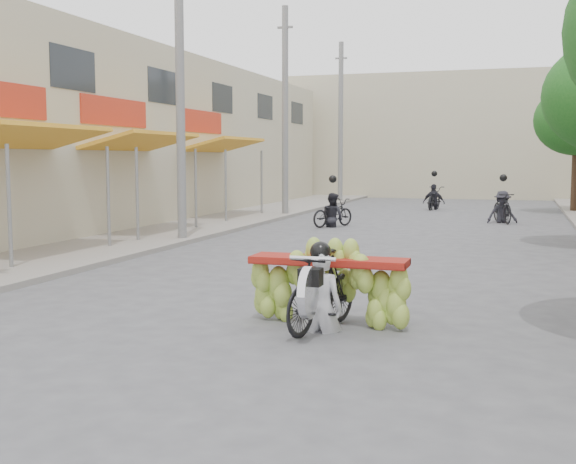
# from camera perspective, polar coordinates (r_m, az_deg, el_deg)

# --- Properties ---
(ground) EXTENTS (120.00, 120.00, 0.00)m
(ground) POSITION_cam_1_polar(r_m,az_deg,el_deg) (6.89, -12.08, -13.59)
(ground) COLOR #545459
(ground) RESTS_ON ground
(sidewalk_left) EXTENTS (4.00, 60.00, 0.12)m
(sidewalk_left) POSITION_cam_1_polar(r_m,az_deg,el_deg) (23.14, -8.63, 0.33)
(sidewalk_left) COLOR gray
(sidewalk_left) RESTS_ON ground
(shophouse_row_left) EXTENTS (9.77, 40.00, 6.00)m
(shophouse_row_left) POSITION_cam_1_polar(r_m,az_deg,el_deg) (24.84, -20.24, 7.20)
(shophouse_row_left) COLOR #B9B092
(shophouse_row_left) RESTS_ON ground
(far_building) EXTENTS (20.00, 6.00, 7.00)m
(far_building) POSITION_cam_1_polar(r_m,az_deg,el_deg) (43.75, 13.64, 7.34)
(far_building) COLOR #B9B092
(far_building) RESTS_ON ground
(utility_pole_mid) EXTENTS (0.60, 0.24, 8.00)m
(utility_pole_mid) POSITION_cam_1_polar(r_m,az_deg,el_deg) (19.71, -8.52, 10.92)
(utility_pole_mid) COLOR slate
(utility_pole_mid) RESTS_ON ground
(utility_pole_far) EXTENTS (0.60, 0.24, 8.00)m
(utility_pole_far) POSITION_cam_1_polar(r_m,az_deg,el_deg) (28.04, -0.23, 9.47)
(utility_pole_far) COLOR slate
(utility_pole_far) RESTS_ON ground
(utility_pole_back) EXTENTS (0.60, 0.24, 8.00)m
(utility_pole_back) POSITION_cam_1_polar(r_m,az_deg,el_deg) (36.69, 4.18, 8.62)
(utility_pole_back) COLOR slate
(utility_pole_back) RESTS_ON ground
(banana_motorbike) EXTENTS (2.20, 1.92, 1.98)m
(banana_motorbike) POSITION_cam_1_polar(r_m,az_deg,el_deg) (9.68, 2.90, -3.68)
(banana_motorbike) COLOR black
(banana_motorbike) RESTS_ON ground
(bg_motorbike_a) EXTENTS (1.37, 1.74, 1.95)m
(bg_motorbike_a) POSITION_cam_1_polar(r_m,az_deg,el_deg) (23.81, 3.54, 2.18)
(bg_motorbike_a) COLOR black
(bg_motorbike_a) RESTS_ON ground
(bg_motorbike_b) EXTENTS (1.18, 1.93, 1.95)m
(bg_motorbike_b) POSITION_cam_1_polar(r_m,az_deg,el_deg) (26.24, 16.60, 2.48)
(bg_motorbike_b) COLOR black
(bg_motorbike_b) RESTS_ON ground
(bg_motorbike_c) EXTENTS (1.03, 1.85, 1.95)m
(bg_motorbike_c) POSITION_cam_1_polar(r_m,az_deg,el_deg) (32.29, 11.46, 3.11)
(bg_motorbike_c) COLOR black
(bg_motorbike_c) RESTS_ON ground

